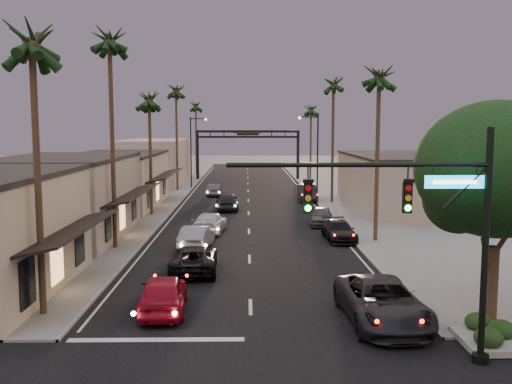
{
  "coord_description": "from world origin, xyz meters",
  "views": [
    {
      "loc": [
        -0.15,
        -14.04,
        7.81
      ],
      "look_at": [
        0.6,
        32.13,
        2.5
      ],
      "focal_mm": 40.0,
      "sensor_mm": 36.0,
      "label": 1
    }
  ],
  "objects_px": {
    "palm_lc": "(149,96)",
    "palm_ld": "(176,88)",
    "curbside_near": "(382,302)",
    "palm_ra": "(379,71)",
    "arch": "(248,142)",
    "streetlight_left": "(193,146)",
    "oncoming_pickup": "(194,259)",
    "curbside_black": "(339,231)",
    "palm_lb": "(109,35)",
    "palm_far": "(196,104)",
    "corner_tree": "(499,175)",
    "oncoming_red": "(163,293)",
    "palm_la": "(31,33)",
    "streetlight_right": "(315,151)",
    "traffic_signal": "(428,212)",
    "palm_rc": "(311,107)",
    "oncoming_silver": "(197,237)",
    "palm_rb": "(334,81)"
  },
  "relations": [
    {
      "from": "palm_ld",
      "to": "palm_far",
      "type": "bearing_deg",
      "value": 89.25
    },
    {
      "from": "palm_lc",
      "to": "oncoming_red",
      "type": "xyz_separation_m",
      "value": [
        4.91,
        -26.56,
        -9.66
      ]
    },
    {
      "from": "arch",
      "to": "palm_la",
      "type": "bearing_deg",
      "value": -98.03
    },
    {
      "from": "traffic_signal",
      "to": "oncoming_pickup",
      "type": "relative_size",
      "value": 1.62
    },
    {
      "from": "palm_ld",
      "to": "curbside_near",
      "type": "xyz_separation_m",
      "value": [
        13.82,
        -47.11,
        -11.54
      ]
    },
    {
      "from": "palm_ld",
      "to": "palm_rb",
      "type": "distance_m",
      "value": 20.42
    },
    {
      "from": "corner_tree",
      "to": "palm_lc",
      "type": "height_order",
      "value": "palm_lc"
    },
    {
      "from": "palm_rc",
      "to": "palm_far",
      "type": "height_order",
      "value": "palm_far"
    },
    {
      "from": "palm_rb",
      "to": "palm_far",
      "type": "xyz_separation_m",
      "value": [
        -16.9,
        34.0,
        -0.97
      ]
    },
    {
      "from": "palm_ld",
      "to": "palm_ra",
      "type": "bearing_deg",
      "value": -60.98
    },
    {
      "from": "oncoming_pickup",
      "to": "curbside_near",
      "type": "xyz_separation_m",
      "value": [
        8.23,
        -8.16,
        0.14
      ]
    },
    {
      "from": "curbside_black",
      "to": "oncoming_pickup",
      "type": "bearing_deg",
      "value": -139.9
    },
    {
      "from": "palm_ra",
      "to": "oncoming_pickup",
      "type": "relative_size",
      "value": 2.51
    },
    {
      "from": "palm_ld",
      "to": "palm_rc",
      "type": "xyz_separation_m",
      "value": [
        17.2,
        9.0,
        -1.95
      ]
    },
    {
      "from": "corner_tree",
      "to": "oncoming_red",
      "type": "xyz_separation_m",
      "value": [
        -13.17,
        1.99,
        -5.17
      ]
    },
    {
      "from": "palm_lc",
      "to": "oncoming_red",
      "type": "bearing_deg",
      "value": -79.53
    },
    {
      "from": "streetlight_left",
      "to": "oncoming_silver",
      "type": "bearing_deg",
      "value": -84.39
    },
    {
      "from": "streetlight_right",
      "to": "traffic_signal",
      "type": "bearing_deg",
      "value": -91.72
    },
    {
      "from": "palm_ra",
      "to": "curbside_black",
      "type": "relative_size",
      "value": 2.83
    },
    {
      "from": "corner_tree",
      "to": "oncoming_pickup",
      "type": "height_order",
      "value": "corner_tree"
    },
    {
      "from": "streetlight_right",
      "to": "palm_ld",
      "type": "bearing_deg",
      "value": 147.21
    },
    {
      "from": "palm_lc",
      "to": "curbside_black",
      "type": "height_order",
      "value": "palm_lc"
    },
    {
      "from": "palm_ra",
      "to": "oncoming_silver",
      "type": "bearing_deg",
      "value": -170.76
    },
    {
      "from": "palm_lb",
      "to": "palm_far",
      "type": "relative_size",
      "value": 1.15
    },
    {
      "from": "arch",
      "to": "palm_lc",
      "type": "height_order",
      "value": "palm_lc"
    },
    {
      "from": "palm_lb",
      "to": "palm_ra",
      "type": "bearing_deg",
      "value": 6.63
    },
    {
      "from": "streetlight_right",
      "to": "palm_ra",
      "type": "relative_size",
      "value": 0.68
    },
    {
      "from": "curbside_near",
      "to": "palm_ra",
      "type": "bearing_deg",
      "value": 75.8
    },
    {
      "from": "palm_ld",
      "to": "oncoming_red",
      "type": "relative_size",
      "value": 2.98
    },
    {
      "from": "traffic_signal",
      "to": "palm_ra",
      "type": "height_order",
      "value": "palm_ra"
    },
    {
      "from": "corner_tree",
      "to": "palm_la",
      "type": "bearing_deg",
      "value": 175.1
    },
    {
      "from": "traffic_signal",
      "to": "curbside_near",
      "type": "bearing_deg",
      "value": 96.78
    },
    {
      "from": "palm_lb",
      "to": "oncoming_pickup",
      "type": "height_order",
      "value": "palm_lb"
    },
    {
      "from": "palm_lb",
      "to": "palm_ld",
      "type": "distance_m",
      "value": 33.01
    },
    {
      "from": "palm_lc",
      "to": "palm_ld",
      "type": "height_order",
      "value": "palm_ld"
    },
    {
      "from": "traffic_signal",
      "to": "streetlight_right",
      "type": "bearing_deg",
      "value": 88.28
    },
    {
      "from": "arch",
      "to": "streetlight_left",
      "type": "xyz_separation_m",
      "value": [
        -6.92,
        -12.0,
        -0.2
      ]
    },
    {
      "from": "palm_la",
      "to": "palm_far",
      "type": "xyz_separation_m",
      "value": [
        0.3,
        69.0,
        0.0
      ]
    },
    {
      "from": "oncoming_red",
      "to": "palm_far",
      "type": "bearing_deg",
      "value": -89.67
    },
    {
      "from": "arch",
      "to": "oncoming_pickup",
      "type": "xyz_separation_m",
      "value": [
        -3.01,
        -53.95,
        -4.8
      ]
    },
    {
      "from": "palm_ld",
      "to": "oncoming_silver",
      "type": "bearing_deg",
      "value": -81.01
    },
    {
      "from": "oncoming_pickup",
      "to": "curbside_black",
      "type": "xyz_separation_m",
      "value": [
        9.21,
        8.45,
        -0.05
      ]
    },
    {
      "from": "palm_rc",
      "to": "curbside_black",
      "type": "bearing_deg",
      "value": -93.48
    },
    {
      "from": "palm_la",
      "to": "curbside_black",
      "type": "bearing_deg",
      "value": 46.32
    },
    {
      "from": "palm_lb",
      "to": "palm_rb",
      "type": "distance_m",
      "value": 27.94
    },
    {
      "from": "palm_lc",
      "to": "palm_ld",
      "type": "bearing_deg",
      "value": 90.0
    },
    {
      "from": "oncoming_pickup",
      "to": "palm_lb",
      "type": "bearing_deg",
      "value": -48.91
    },
    {
      "from": "palm_lb",
      "to": "arch",
      "type": "bearing_deg",
      "value": 79.84
    },
    {
      "from": "oncoming_pickup",
      "to": "palm_lc",
      "type": "bearing_deg",
      "value": -76.48
    },
    {
      "from": "palm_ra",
      "to": "curbside_near",
      "type": "height_order",
      "value": "palm_ra"
    }
  ]
}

